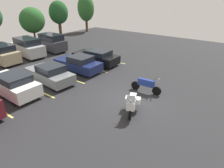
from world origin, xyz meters
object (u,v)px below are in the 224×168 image
(motorcycle_touring, at_px, (132,103))
(car_grey, at_px, (50,74))
(car_black, at_px, (96,57))
(car_far_charcoal, at_px, (51,43))
(car_navy, at_px, (78,64))
(car_far_tan, at_px, (1,54))
(car_far_silver, at_px, (27,47))
(car_white, at_px, (13,84))
(motorcycle_second, at_px, (146,85))

(motorcycle_touring, distance_m, car_grey, 7.44)
(car_black, relative_size, car_far_charcoal, 1.09)
(car_navy, height_order, car_far_charcoal, car_far_charcoal)
(motorcycle_touring, relative_size, car_far_tan, 0.46)
(car_far_silver, bearing_deg, car_far_tan, -177.72)
(motorcycle_touring, xyz_separation_m, car_navy, (3.03, 7.43, 0.03))
(motorcycle_touring, bearing_deg, car_far_charcoal, 68.54)
(car_navy, bearing_deg, car_far_charcoal, 69.28)
(car_far_silver, bearing_deg, car_navy, -89.56)
(car_white, relative_size, car_far_silver, 0.95)
(motorcycle_touring, bearing_deg, car_navy, 67.80)
(car_white, bearing_deg, car_grey, -7.14)
(car_navy, bearing_deg, car_far_tan, 111.06)
(car_navy, relative_size, car_far_tan, 1.05)
(motorcycle_touring, distance_m, car_navy, 8.02)
(motorcycle_second, bearing_deg, motorcycle_touring, -168.64)
(car_white, height_order, car_far_silver, car_far_silver)
(car_far_tan, bearing_deg, car_far_silver, 2.28)
(car_white, relative_size, car_navy, 1.01)
(car_white, relative_size, car_far_tan, 1.06)
(motorcycle_second, xyz_separation_m, car_far_tan, (-2.81, 14.55, 0.38))
(car_grey, relative_size, car_far_tan, 1.05)
(car_white, bearing_deg, motorcycle_second, -51.57)
(car_white, distance_m, car_navy, 5.88)
(car_grey, relative_size, car_navy, 1.00)
(car_grey, bearing_deg, car_far_charcoal, 51.79)
(car_black, height_order, car_far_silver, car_far_silver)
(motorcycle_touring, height_order, car_white, car_white)
(car_far_charcoal, bearing_deg, car_far_silver, 174.21)
(car_white, distance_m, car_far_tan, 7.90)
(motorcycle_second, distance_m, car_white, 9.20)
(car_grey, relative_size, car_far_charcoal, 1.02)
(motorcycle_touring, relative_size, car_navy, 0.44)
(car_white, xyz_separation_m, car_far_silver, (5.81, 7.46, 0.25))
(car_navy, bearing_deg, car_white, 176.50)
(car_black, bearing_deg, car_far_charcoal, 87.47)
(car_white, xyz_separation_m, car_grey, (2.80, -0.35, -0.06))
(car_white, bearing_deg, car_far_tan, 68.40)
(car_far_charcoal, bearing_deg, car_navy, -110.72)
(motorcycle_touring, height_order, car_far_tan, car_far_tan)
(motorcycle_touring, bearing_deg, car_black, 53.55)
(motorcycle_touring, relative_size, motorcycle_second, 0.87)
(car_black, bearing_deg, car_grey, -179.23)
(motorcycle_touring, height_order, car_navy, car_navy)
(car_white, bearing_deg, car_navy, -3.50)
(car_grey, height_order, car_black, car_grey)
(car_navy, xyz_separation_m, car_far_silver, (-0.06, 7.82, 0.32))
(car_black, relative_size, car_far_tan, 1.12)
(car_grey, height_order, car_far_charcoal, car_far_charcoal)
(motorcycle_touring, height_order, car_far_charcoal, car_far_charcoal)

